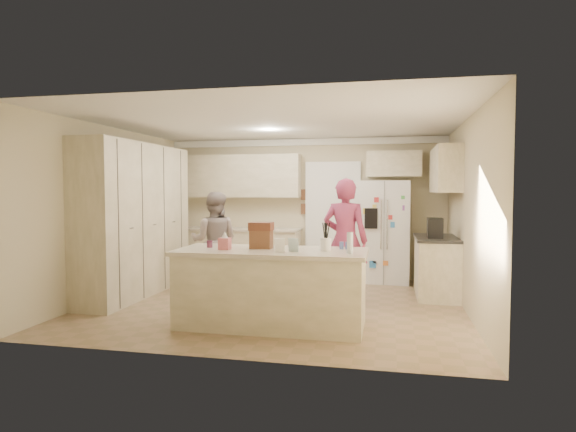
% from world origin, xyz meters
% --- Properties ---
extents(floor, '(5.20, 4.60, 0.02)m').
position_xyz_m(floor, '(0.00, 0.00, -0.01)').
color(floor, '#8C6F54').
rests_on(floor, ground).
extents(ceiling, '(5.20, 4.60, 0.02)m').
position_xyz_m(ceiling, '(0.00, 0.00, 2.61)').
color(ceiling, white).
rests_on(ceiling, wall_back).
extents(wall_back, '(5.20, 0.02, 2.60)m').
position_xyz_m(wall_back, '(0.00, 2.31, 1.30)').
color(wall_back, beige).
rests_on(wall_back, ground).
extents(wall_front, '(5.20, 0.02, 2.60)m').
position_xyz_m(wall_front, '(0.00, -2.31, 1.30)').
color(wall_front, beige).
rests_on(wall_front, ground).
extents(wall_left, '(0.02, 4.60, 2.60)m').
position_xyz_m(wall_left, '(-2.61, 0.00, 1.30)').
color(wall_left, beige).
rests_on(wall_left, ground).
extents(wall_right, '(0.02, 4.60, 2.60)m').
position_xyz_m(wall_right, '(2.61, 0.00, 1.30)').
color(wall_right, beige).
rests_on(wall_right, ground).
extents(crown_back, '(5.20, 0.08, 0.12)m').
position_xyz_m(crown_back, '(0.00, 2.26, 2.53)').
color(crown_back, white).
rests_on(crown_back, wall_back).
extents(pantry_bank, '(0.60, 2.60, 2.35)m').
position_xyz_m(pantry_bank, '(-2.30, 0.20, 1.18)').
color(pantry_bank, beige).
rests_on(pantry_bank, floor).
extents(back_base_cab, '(2.20, 0.60, 0.88)m').
position_xyz_m(back_base_cab, '(-1.15, 2.00, 0.44)').
color(back_base_cab, beige).
rests_on(back_base_cab, floor).
extents(back_countertop, '(2.24, 0.63, 0.04)m').
position_xyz_m(back_countertop, '(-1.15, 1.99, 0.90)').
color(back_countertop, beige).
rests_on(back_countertop, back_base_cab).
extents(back_upper_cab, '(2.20, 0.35, 0.80)m').
position_xyz_m(back_upper_cab, '(-1.15, 2.12, 1.90)').
color(back_upper_cab, beige).
rests_on(back_upper_cab, wall_back).
extents(doorway_opening, '(0.90, 0.06, 2.10)m').
position_xyz_m(doorway_opening, '(0.55, 2.28, 1.05)').
color(doorway_opening, black).
rests_on(doorway_opening, floor).
extents(doorway_casing, '(1.02, 0.03, 2.22)m').
position_xyz_m(doorway_casing, '(0.55, 2.24, 1.05)').
color(doorway_casing, white).
rests_on(doorway_casing, floor).
extents(wall_frame_upper, '(0.15, 0.02, 0.20)m').
position_xyz_m(wall_frame_upper, '(0.02, 2.27, 1.55)').
color(wall_frame_upper, brown).
rests_on(wall_frame_upper, wall_back).
extents(wall_frame_lower, '(0.15, 0.02, 0.20)m').
position_xyz_m(wall_frame_lower, '(0.02, 2.27, 1.28)').
color(wall_frame_lower, brown).
rests_on(wall_frame_lower, wall_back).
extents(refrigerator, '(0.94, 0.75, 1.80)m').
position_xyz_m(refrigerator, '(1.50, 2.05, 0.90)').
color(refrigerator, white).
rests_on(refrigerator, floor).
extents(fridge_seam, '(0.02, 0.02, 1.78)m').
position_xyz_m(fridge_seam, '(1.50, 1.70, 0.90)').
color(fridge_seam, gray).
rests_on(fridge_seam, refrigerator).
extents(fridge_dispenser, '(0.22, 0.03, 0.35)m').
position_xyz_m(fridge_dispenser, '(1.28, 1.69, 1.15)').
color(fridge_dispenser, black).
rests_on(fridge_dispenser, refrigerator).
extents(fridge_handle_l, '(0.02, 0.02, 0.85)m').
position_xyz_m(fridge_handle_l, '(1.45, 1.68, 1.05)').
color(fridge_handle_l, silver).
rests_on(fridge_handle_l, refrigerator).
extents(fridge_handle_r, '(0.02, 0.02, 0.85)m').
position_xyz_m(fridge_handle_r, '(1.55, 1.68, 1.05)').
color(fridge_handle_r, silver).
rests_on(fridge_handle_r, refrigerator).
extents(over_fridge_cab, '(0.95, 0.35, 0.45)m').
position_xyz_m(over_fridge_cab, '(1.65, 2.12, 2.10)').
color(over_fridge_cab, beige).
rests_on(over_fridge_cab, wall_back).
extents(right_base_cab, '(0.60, 1.20, 0.88)m').
position_xyz_m(right_base_cab, '(2.30, 1.00, 0.44)').
color(right_base_cab, beige).
rests_on(right_base_cab, floor).
extents(right_countertop, '(0.63, 1.24, 0.04)m').
position_xyz_m(right_countertop, '(2.29, 1.00, 0.90)').
color(right_countertop, '#2D2B28').
rests_on(right_countertop, right_base_cab).
extents(right_upper_cab, '(0.35, 1.50, 0.70)m').
position_xyz_m(right_upper_cab, '(2.43, 1.20, 1.95)').
color(right_upper_cab, beige).
rests_on(right_upper_cab, wall_right).
extents(coffee_maker, '(0.22, 0.28, 0.30)m').
position_xyz_m(coffee_maker, '(2.25, 0.80, 1.07)').
color(coffee_maker, black).
rests_on(coffee_maker, right_countertop).
extents(island_base, '(2.20, 0.90, 0.88)m').
position_xyz_m(island_base, '(0.20, -1.10, 0.44)').
color(island_base, beige).
rests_on(island_base, floor).
extents(island_top, '(2.28, 0.96, 0.05)m').
position_xyz_m(island_top, '(0.20, -1.10, 0.90)').
color(island_top, beige).
rests_on(island_top, island_base).
extents(utensil_crock, '(0.13, 0.13, 0.15)m').
position_xyz_m(utensil_crock, '(0.85, -1.05, 1.00)').
color(utensil_crock, white).
rests_on(utensil_crock, island_top).
extents(tissue_box, '(0.13, 0.13, 0.14)m').
position_xyz_m(tissue_box, '(-0.35, -1.20, 1.00)').
color(tissue_box, '#CA626A').
rests_on(tissue_box, island_top).
extents(tissue_plume, '(0.08, 0.08, 0.08)m').
position_xyz_m(tissue_plume, '(-0.35, -1.20, 1.10)').
color(tissue_plume, white).
rests_on(tissue_plume, tissue_box).
extents(dollhouse_body, '(0.26, 0.18, 0.22)m').
position_xyz_m(dollhouse_body, '(0.05, -1.00, 1.04)').
color(dollhouse_body, brown).
rests_on(dollhouse_body, island_top).
extents(dollhouse_roof, '(0.28, 0.20, 0.10)m').
position_xyz_m(dollhouse_roof, '(0.05, -1.00, 1.20)').
color(dollhouse_roof, '#592D1E').
rests_on(dollhouse_roof, dollhouse_body).
extents(jam_jar, '(0.07, 0.07, 0.09)m').
position_xyz_m(jam_jar, '(-0.60, -1.05, 0.97)').
color(jam_jar, '#59263F').
rests_on(jam_jar, island_top).
extents(greeting_card_a, '(0.12, 0.06, 0.16)m').
position_xyz_m(greeting_card_a, '(0.35, -1.30, 1.01)').
color(greeting_card_a, white).
rests_on(greeting_card_a, island_top).
extents(greeting_card_b, '(0.12, 0.05, 0.16)m').
position_xyz_m(greeting_card_b, '(0.50, -1.25, 1.01)').
color(greeting_card_b, silver).
rests_on(greeting_card_b, island_top).
extents(water_bottle, '(0.07, 0.07, 0.24)m').
position_xyz_m(water_bottle, '(1.15, -1.25, 1.04)').
color(water_bottle, silver).
rests_on(water_bottle, island_top).
extents(shaker_salt, '(0.05, 0.05, 0.09)m').
position_xyz_m(shaker_salt, '(1.02, -0.88, 0.97)').
color(shaker_salt, '#4B60A6').
rests_on(shaker_salt, island_top).
extents(shaker_pepper, '(0.05, 0.05, 0.09)m').
position_xyz_m(shaker_pepper, '(1.09, -0.88, 0.97)').
color(shaker_pepper, '#4B60A6').
rests_on(shaker_pepper, island_top).
extents(teen_boy, '(0.86, 0.71, 1.61)m').
position_xyz_m(teen_boy, '(-1.20, 0.71, 0.80)').
color(teen_boy, '#9B9593').
rests_on(teen_boy, floor).
extents(teen_girl, '(0.72, 0.53, 1.81)m').
position_xyz_m(teen_girl, '(0.96, 0.34, 0.91)').
color(teen_girl, '#A53041').
rests_on(teen_girl, floor).
extents(fridge_magnets, '(0.76, 0.02, 1.44)m').
position_xyz_m(fridge_magnets, '(1.50, 1.69, 0.90)').
color(fridge_magnets, tan).
rests_on(fridge_magnets, refrigerator).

